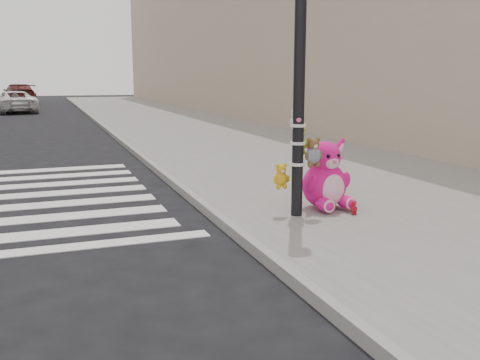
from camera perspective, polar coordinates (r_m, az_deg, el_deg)
name	(u,v)px	position (r m, az deg, el deg)	size (l,w,h in m)	color
ground	(138,296)	(5.44, -10.83, -12.06)	(120.00, 120.00, 0.00)	black
sidewalk_near	(248,145)	(16.16, 0.86, 3.70)	(7.00, 80.00, 0.14)	slate
curb_edge	(133,151)	(15.27, -11.33, 3.07)	(0.12, 80.00, 0.15)	gray
bld_near	(280,17)	(27.53, 4.26, 16.95)	(5.00, 60.00, 10.00)	tan
signal_pole	(300,100)	(7.57, 6.39, 8.47)	(0.69, 0.49, 4.00)	black
pink_bunny	(326,179)	(8.19, 9.13, 0.07)	(0.77, 0.83, 1.08)	#F41489
red_teddy	(354,208)	(7.95, 12.05, -2.91)	(0.14, 0.09, 0.20)	#AF1120
car_white_near	(15,102)	(34.79, -22.90, 7.69)	(2.13, 4.63, 1.29)	white
car_maroon_near	(19,94)	(46.47, -22.52, 8.49)	(2.18, 5.37, 1.56)	#551C18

